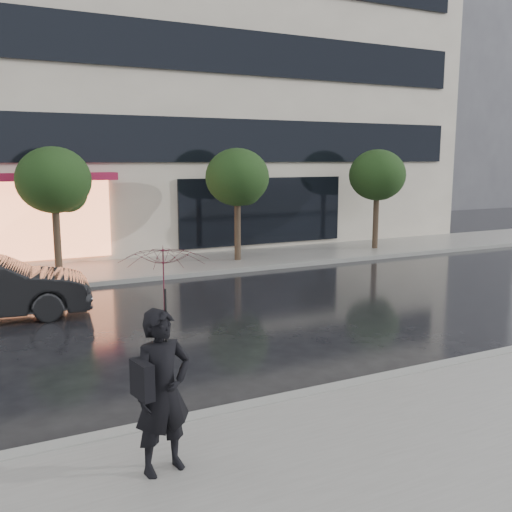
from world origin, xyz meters
TOP-DOWN VIEW (x-y plane):
  - ground at (0.00, 0.00)m, footprint 120.00×120.00m
  - sidewalk_near at (0.00, -3.25)m, footprint 60.00×4.50m
  - sidewalk_far at (0.00, 10.25)m, footprint 60.00×3.50m
  - curb_near at (0.00, -1.00)m, footprint 60.00×0.25m
  - curb_far at (0.00, 8.50)m, footprint 60.00×0.25m
  - office_building at (-0.00, 17.97)m, footprint 30.00×12.76m
  - bg_building_right at (26.00, 28.00)m, footprint 12.00×12.00m
  - tree_mid_west at (-2.94, 10.03)m, footprint 2.20×2.20m
  - tree_mid_east at (3.06, 10.03)m, footprint 2.20×2.20m
  - tree_far_east at (9.06, 10.03)m, footprint 2.20×2.20m
  - pedestrian_with_umbrella at (-3.42, -2.13)m, footprint 1.14×1.16m

SIDE VIEW (x-z plane):
  - ground at x=0.00m, z-range 0.00..0.00m
  - sidewalk_near at x=0.00m, z-range 0.00..0.12m
  - sidewalk_far at x=0.00m, z-range 0.00..0.12m
  - curb_near at x=0.00m, z-range 0.00..0.14m
  - curb_far at x=0.00m, z-range 0.00..0.14m
  - pedestrian_with_umbrella at x=-3.42m, z-range 0.47..3.05m
  - tree_mid_west at x=-2.94m, z-range 0.93..4.92m
  - tree_mid_east at x=3.06m, z-range 0.93..4.92m
  - tree_far_east at x=9.06m, z-range 0.93..4.92m
  - bg_building_right at x=26.00m, z-range 0.00..16.00m
  - office_building at x=0.00m, z-range 0.00..18.00m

